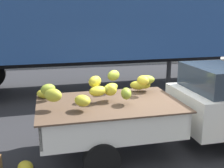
% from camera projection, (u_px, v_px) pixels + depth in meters
% --- Properties ---
extents(ground, '(220.00, 220.00, 0.00)m').
position_uv_depth(ground, '(152.00, 142.00, 6.02)').
color(ground, '#28282B').
extents(curb_strip, '(80.00, 0.80, 0.16)m').
position_uv_depth(curb_strip, '(90.00, 64.00, 15.13)').
color(curb_strip, gray).
rests_on(curb_strip, ground).
extents(pickup_truck, '(4.93, 1.85, 1.70)m').
position_uv_depth(pickup_truck, '(196.00, 105.00, 5.77)').
color(pickup_truck, silver).
rests_on(pickup_truck, ground).
extents(semi_trailer, '(12.08, 2.97, 3.95)m').
position_uv_depth(semi_trailer, '(85.00, 21.00, 9.76)').
color(semi_trailer, navy).
rests_on(semi_trailer, ground).
extents(fallen_banana_bunch_near_tailgate, '(0.37, 0.42, 0.20)m').
position_uv_depth(fallen_banana_bunch_near_tailgate, '(26.00, 167.00, 4.84)').
color(fallen_banana_bunch_near_tailgate, gold).
rests_on(fallen_banana_bunch_near_tailgate, ground).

